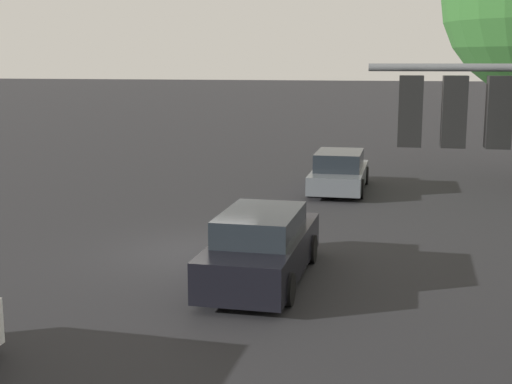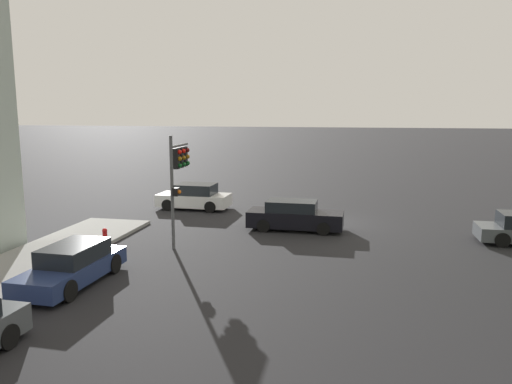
% 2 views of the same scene
% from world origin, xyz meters
% --- Properties ---
extents(ground_plane, '(300.00, 300.00, 0.00)m').
position_xyz_m(ground_plane, '(0.00, 0.00, 0.00)').
color(ground_plane, black).
extents(traffic_signal, '(0.59, 2.34, 4.97)m').
position_xyz_m(traffic_signal, '(6.54, 5.72, 3.55)').
color(traffic_signal, '#515456').
rests_on(traffic_signal, ground_plane).
extents(crossing_car_0, '(4.81, 1.87, 1.51)m').
position_xyz_m(crossing_car_0, '(1.81, 1.96, 0.72)').
color(crossing_car_0, black).
rests_on(crossing_car_0, ground_plane).
extents(crossing_car_2, '(4.43, 2.12, 1.56)m').
position_xyz_m(crossing_car_2, '(8.54, -2.23, 0.73)').
color(crossing_car_2, silver).
rests_on(crossing_car_2, ground_plane).
extents(parked_car_0, '(1.95, 4.73, 1.40)m').
position_xyz_m(parked_car_0, '(8.39, 11.47, 0.67)').
color(parked_car_0, navy).
rests_on(parked_car_0, ground_plane).
extents(fire_hydrant, '(0.22, 0.22, 0.92)m').
position_xyz_m(fire_hydrant, '(9.53, 7.08, 0.49)').
color(fire_hydrant, red).
rests_on(fire_hydrant, ground_plane).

